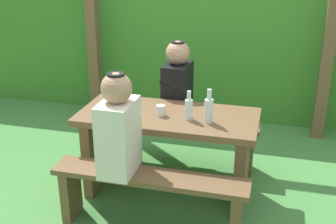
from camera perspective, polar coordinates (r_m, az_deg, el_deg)
ground_plane at (r=3.66m, az=0.00°, el=-10.55°), size 12.00×12.00×0.00m
hedge_backdrop at (r=5.18m, az=5.76°, el=9.30°), size 6.40×0.65×1.69m
pergola_post_left at (r=4.98m, az=-10.11°, el=12.00°), size 0.12×0.12×2.27m
pergola_post_right at (r=4.56m, az=20.96°, el=10.02°), size 0.12×0.12×2.27m
picnic_table at (r=3.42m, az=0.00°, el=-3.71°), size 1.40×0.64×0.71m
bench_near at (r=3.07m, az=-2.49°, el=-10.42°), size 1.40×0.24×0.45m
bench_far at (r=3.94m, az=1.91°, el=-2.69°), size 1.40×0.24×0.45m
person_white_shirt at (r=2.92m, az=-6.64°, el=-2.09°), size 0.25×0.35×0.72m
person_black_coat at (r=3.78m, az=1.27°, el=3.72°), size 0.25×0.35×0.72m
drinking_glass at (r=3.29m, az=-0.97°, el=0.22°), size 0.07×0.07×0.08m
bottle_left at (r=3.15m, az=5.46°, el=0.34°), size 0.07×0.07×0.26m
bottle_right at (r=3.20m, az=2.79°, el=0.51°), size 0.06×0.06×0.23m
cell_phone at (r=3.28m, az=-5.92°, el=-0.68°), size 0.11×0.15×0.01m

